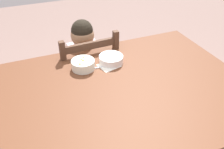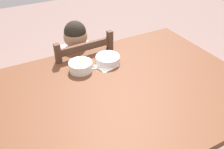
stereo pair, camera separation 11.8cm
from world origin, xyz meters
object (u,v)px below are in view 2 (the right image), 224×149
(dining_chair, at_px, (81,83))
(spoon, at_px, (90,69))
(child_figure, at_px, (79,63))
(bowl_of_peas, at_px, (108,59))
(dining_table, at_px, (122,101))
(bowl_of_carrots, at_px, (81,66))

(dining_chair, relative_size, spoon, 6.56)
(dining_chair, height_order, child_figure, child_figure)
(bowl_of_peas, bearing_deg, dining_table, -100.77)
(dining_table, xyz_separation_m, bowl_of_carrots, (-0.13, 0.28, 0.12))
(child_figure, bearing_deg, bowl_of_peas, -72.26)
(dining_chair, relative_size, bowl_of_carrots, 6.24)
(dining_table, relative_size, spoon, 10.57)
(child_figure, bearing_deg, dining_table, -85.93)
(dining_chair, bearing_deg, bowl_of_peas, -72.95)
(dining_table, height_order, spoon, spoon)
(child_figure, bearing_deg, dining_chair, 77.90)
(dining_table, bearing_deg, dining_chair, 93.86)
(bowl_of_carrots, bearing_deg, dining_chair, 72.39)
(dining_chair, height_order, bowl_of_carrots, dining_chair)
(dining_table, relative_size, dining_chair, 1.61)
(dining_table, bearing_deg, bowl_of_peas, 79.23)
(dining_table, xyz_separation_m, child_figure, (-0.04, 0.57, -0.05))
(dining_table, height_order, dining_chair, dining_chair)
(bowl_of_carrots, bearing_deg, bowl_of_peas, -0.01)
(dining_table, relative_size, bowl_of_carrots, 10.05)
(spoon, bearing_deg, bowl_of_peas, 10.09)
(child_figure, height_order, bowl_of_peas, child_figure)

